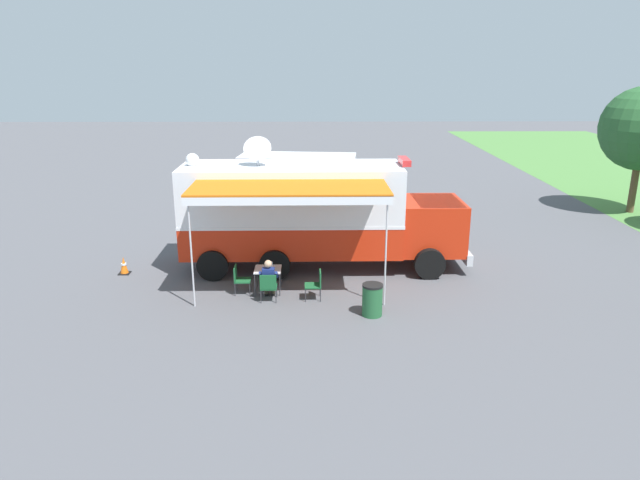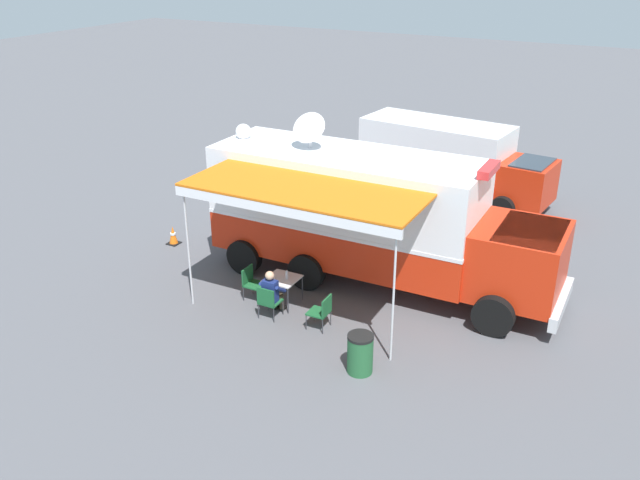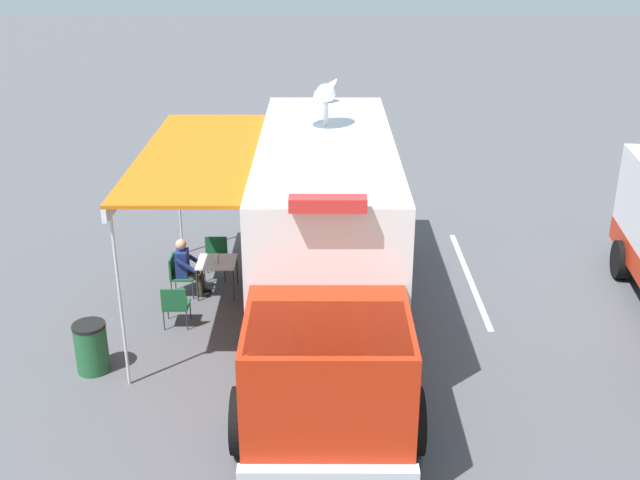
{
  "view_description": "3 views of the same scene",
  "coord_description": "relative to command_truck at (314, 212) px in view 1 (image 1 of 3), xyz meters",
  "views": [
    {
      "loc": [
        18.88,
        0.72,
        6.75
      ],
      "look_at": [
        1.46,
        0.92,
        1.39
      ],
      "focal_mm": 32.74,
      "sensor_mm": 36.0,
      "label": 1
    },
    {
      "loc": [
        15.15,
        7.27,
        8.56
      ],
      "look_at": [
        0.68,
        -0.43,
        1.21
      ],
      "focal_mm": 37.66,
      "sensor_mm": 36.0,
      "label": 2
    },
    {
      "loc": [
        -0.02,
        13.82,
        7.35
      ],
      "look_at": [
        0.12,
        -0.47,
        1.3
      ],
      "focal_mm": 43.28,
      "sensor_mm": 36.0,
      "label": 3
    }
  ],
  "objects": [
    {
      "name": "ground_plane",
      "position": [
        -0.03,
        -0.75,
        -1.94
      ],
      "size": [
        100.0,
        100.0,
        0.0
      ],
      "primitive_type": "plane",
      "color": "#515156"
    },
    {
      "name": "lot_stripe",
      "position": [
        -3.17,
        -2.23,
        -1.94
      ],
      "size": [
        0.16,
        4.8,
        0.01
      ],
      "primitive_type": "cube",
      "rotation": [
        0.0,
        0.0,
        0.01
      ],
      "color": "silver",
      "rests_on": "ground"
    },
    {
      "name": "command_truck",
      "position": [
        0.0,
        0.0,
        0.0
      ],
      "size": [
        4.91,
        9.51,
        4.53
      ],
      "color": "red",
      "rests_on": "ground"
    },
    {
      "name": "folding_table",
      "position": [
        2.24,
        -1.42,
        -1.27
      ],
      "size": [
        0.81,
        0.81,
        0.73
      ],
      "color": "silver",
      "rests_on": "ground"
    },
    {
      "name": "water_bottle",
      "position": [
        2.2,
        -1.3,
        -1.11
      ],
      "size": [
        0.07,
        0.07,
        0.22
      ],
      "color": "silver",
      "rests_on": "folding_table"
    },
    {
      "name": "folding_chair_at_table",
      "position": [
        3.04,
        -1.34,
        -1.43
      ],
      "size": [
        0.48,
        0.48,
        0.87
      ],
      "color": "#19562D",
      "rests_on": "ground"
    },
    {
      "name": "folding_chair_beside_table",
      "position": [
        2.38,
        -2.27,
        -1.43
      ],
      "size": [
        0.48,
        0.48,
        0.87
      ],
      "color": "#19562D",
      "rests_on": "ground"
    },
    {
      "name": "folding_chair_spare_by_truck",
      "position": [
        2.84,
        0.05,
        -1.43
      ],
      "size": [
        0.49,
        0.49,
        0.87
      ],
      "color": "#19562D",
      "rests_on": "ground"
    },
    {
      "name": "seated_responder",
      "position": [
        2.85,
        -1.35,
        -1.29
      ],
      "size": [
        0.66,
        0.55,
        1.25
      ],
      "color": "navy",
      "rests_on": "ground"
    },
    {
      "name": "trash_bin",
      "position": [
        4.02,
        1.59,
        -1.49
      ],
      "size": [
        0.57,
        0.57,
        0.91
      ],
      "color": "#235B33",
      "rests_on": "ground"
    },
    {
      "name": "traffic_cone",
      "position": [
        0.63,
        -6.3,
        -1.66
      ],
      "size": [
        0.36,
        0.36,
        0.58
      ],
      "color": "black",
      "rests_on": "ground"
    },
    {
      "name": "support_truck",
      "position": [
        -7.28,
        -0.21,
        -0.56
      ],
      "size": [
        2.93,
        6.99,
        2.7
      ],
      "color": "white",
      "rests_on": "ground"
    }
  ]
}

